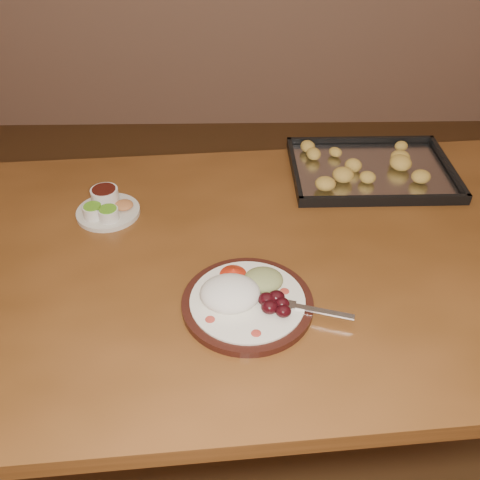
{
  "coord_description": "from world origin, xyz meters",
  "views": [
    {
      "loc": [
        -0.09,
        -1.03,
        1.5
      ],
      "look_at": [
        -0.08,
        -0.11,
        0.77
      ],
      "focal_mm": 40.0,
      "sensor_mm": 36.0,
      "label": 1
    }
  ],
  "objects": [
    {
      "name": "dinner_plate",
      "position": [
        -0.07,
        -0.29,
        0.77
      ],
      "size": [
        0.33,
        0.26,
        0.06
      ],
      "rotation": [
        0.0,
        0.0,
        -0.24
      ],
      "color": "black",
      "rests_on": "dining_table"
    },
    {
      "name": "dining_table",
      "position": [
        -0.07,
        -0.14,
        0.65
      ],
      "size": [
        1.56,
        1.01,
        0.75
      ],
      "rotation": [
        0.0,
        0.0,
        0.07
      ],
      "color": "brown",
      "rests_on": "ground"
    },
    {
      "name": "condiment_saucer",
      "position": [
        -0.39,
        0.02,
        0.77
      ],
      "size": [
        0.15,
        0.15,
        0.05
      ],
      "rotation": [
        0.0,
        0.0,
        0.02
      ],
      "color": "silver",
      "rests_on": "dining_table"
    },
    {
      "name": "baking_tray",
      "position": [
        0.28,
        0.19,
        0.76
      ],
      "size": [
        0.42,
        0.31,
        0.04
      ],
      "rotation": [
        0.0,
        0.0,
        0.01
      ],
      "color": "black",
      "rests_on": "dining_table"
    },
    {
      "name": "ground",
      "position": [
        0.0,
        0.0,
        0.0
      ],
      "size": [
        4.0,
        4.0,
        0.0
      ],
      "primitive_type": "plane",
      "color": "#52331C",
      "rests_on": "ground"
    }
  ]
}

